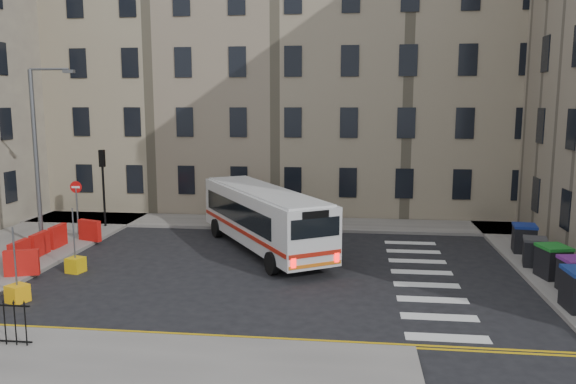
% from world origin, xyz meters
% --- Properties ---
extents(ground, '(120.00, 120.00, 0.00)m').
position_xyz_m(ground, '(0.00, 0.00, 0.00)').
color(ground, black).
rests_on(ground, ground).
extents(pavement_north, '(36.00, 3.20, 0.15)m').
position_xyz_m(pavement_north, '(-6.00, 8.60, 0.07)').
color(pavement_north, slate).
rests_on(pavement_north, ground).
extents(pavement_east, '(2.40, 26.00, 0.15)m').
position_xyz_m(pavement_east, '(9.00, 4.00, 0.07)').
color(pavement_east, slate).
rests_on(pavement_east, ground).
extents(pavement_west, '(6.00, 22.00, 0.15)m').
position_xyz_m(pavement_west, '(-14.00, 1.00, 0.07)').
color(pavement_west, slate).
rests_on(pavement_west, ground).
extents(pavement_sw, '(20.00, 6.00, 0.15)m').
position_xyz_m(pavement_sw, '(-7.00, -10.00, 0.07)').
color(pavement_sw, slate).
rests_on(pavement_sw, ground).
extents(terrace_north, '(38.30, 10.80, 17.20)m').
position_xyz_m(terrace_north, '(-7.00, 15.50, 8.62)').
color(terrace_north, gray).
rests_on(terrace_north, ground).
extents(traffic_light_nw, '(0.28, 0.22, 4.10)m').
position_xyz_m(traffic_light_nw, '(-12.00, 6.50, 2.87)').
color(traffic_light_nw, black).
rests_on(traffic_light_nw, pavement_west).
extents(streetlamp, '(0.50, 0.22, 8.14)m').
position_xyz_m(streetlamp, '(-13.00, 2.00, 4.34)').
color(streetlamp, '#595B5E').
rests_on(streetlamp, pavement_west).
extents(no_entry_north, '(0.60, 0.08, 3.00)m').
position_xyz_m(no_entry_north, '(-12.50, 4.50, 2.08)').
color(no_entry_north, '#595B5E').
rests_on(no_entry_north, pavement_west).
extents(roadworks_barriers, '(1.66, 6.26, 1.00)m').
position_xyz_m(roadworks_barriers, '(-11.84, 0.50, 0.65)').
color(roadworks_barriers, red).
rests_on(roadworks_barriers, pavement_west).
extents(bus, '(7.32, 9.84, 2.77)m').
position_xyz_m(bus, '(-2.82, 3.06, 1.60)').
color(bus, silver).
rests_on(bus, ground).
extents(wheelie_bin_b, '(1.10, 1.23, 1.22)m').
position_xyz_m(wheelie_bin_b, '(8.97, -1.87, 0.77)').
color(wheelie_bin_b, black).
rests_on(wheelie_bin_b, pavement_east).
extents(wheelie_bin_c, '(1.20, 1.31, 1.24)m').
position_xyz_m(wheelie_bin_c, '(8.77, -0.17, 0.78)').
color(wheelie_bin_c, black).
rests_on(wheelie_bin_c, pavement_east).
extents(wheelie_bin_d, '(1.11, 1.21, 1.14)m').
position_xyz_m(wheelie_bin_d, '(8.58, 1.41, 0.73)').
color(wheelie_bin_d, black).
rests_on(wheelie_bin_d, pavement_east).
extents(wheelie_bin_e, '(1.12, 1.24, 1.23)m').
position_xyz_m(wheelie_bin_e, '(8.79, 3.58, 0.77)').
color(wheelie_bin_e, black).
rests_on(wheelie_bin_e, pavement_east).
extents(bollard_yellow, '(0.78, 0.78, 0.60)m').
position_xyz_m(bollard_yellow, '(-10.00, -4.67, 0.30)').
color(bollard_yellow, '#FEAE0E').
rests_on(bollard_yellow, ground).
extents(bollard_chevron, '(0.72, 0.72, 0.60)m').
position_xyz_m(bollard_chevron, '(-9.71, -1.20, 0.30)').
color(bollard_chevron, gold).
rests_on(bollard_chevron, ground).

